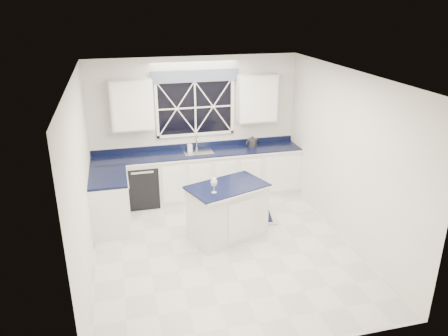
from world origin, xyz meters
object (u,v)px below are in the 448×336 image
object	(u,v)px
faucet	(197,141)
soap_bottle	(190,146)
island	(227,211)
wine_glass	(214,183)
dishwasher	(142,183)
kettle	(252,142)

from	to	relation	value
faucet	soap_bottle	world-z (taller)	faucet
island	wine_glass	distance (m)	0.71
faucet	island	distance (m)	1.91
faucet	soap_bottle	xyz separation A→B (m)	(-0.15, -0.08, -0.06)
dishwasher	faucet	distance (m)	1.31
dishwasher	soap_bottle	distance (m)	1.14
faucet	wine_glass	distance (m)	2.01
kettle	wine_glass	xyz separation A→B (m)	(-1.21, -1.90, 0.04)
dishwasher	faucet	xyz separation A→B (m)	(1.10, 0.19, 0.69)
dishwasher	kettle	bearing A→B (deg)	2.37
dishwasher	kettle	world-z (taller)	kettle
island	wine_glass	size ratio (longest dim) A/B	5.94
dishwasher	faucet	world-z (taller)	faucet
kettle	soap_bottle	world-z (taller)	kettle
dishwasher	wine_glass	distance (m)	2.17
kettle	dishwasher	bearing A→B (deg)	157.92
wine_glass	dishwasher	bearing A→B (deg)	118.52
wine_glass	soap_bottle	xyz separation A→B (m)	(-0.03, 1.93, -0.04)
soap_bottle	island	bearing A→B (deg)	-80.02
island	wine_glass	xyz separation A→B (m)	(-0.27, -0.21, 0.62)
island	kettle	world-z (taller)	kettle
island	kettle	distance (m)	2.02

